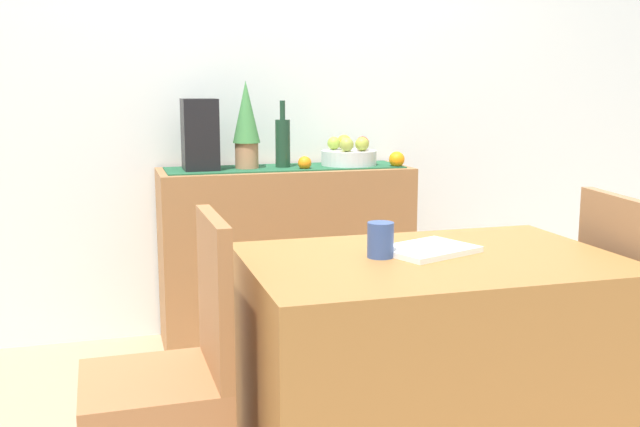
{
  "coord_description": "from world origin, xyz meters",
  "views": [
    {
      "loc": [
        -0.8,
        -2.54,
        1.26
      ],
      "look_at": [
        0.04,
        0.35,
        0.73
      ],
      "focal_mm": 41.35,
      "sensor_mm": 36.0,
      "label": 1
    }
  ],
  "objects": [
    {
      "name": "wine_bottle",
      "position": [
        0.01,
        0.92,
        0.99
      ],
      "size": [
        0.07,
        0.07,
        0.32
      ],
      "color": "#1B3B27",
      "rests_on": "sideboard_console"
    },
    {
      "name": "sideboard_console",
      "position": [
        0.03,
        0.92,
        0.43
      ],
      "size": [
        1.21,
        0.42,
        0.86
      ],
      "primitive_type": "cube",
      "color": "#95653B",
      "rests_on": "ground"
    },
    {
      "name": "apple_center",
      "position": [
        0.35,
        1.0,
        0.97
      ],
      "size": [
        0.07,
        0.07,
        0.07
      ],
      "primitive_type": "sphere",
      "color": "gold",
      "rests_on": "fruit_bowl"
    },
    {
      "name": "apple_upper",
      "position": [
        0.43,
        0.94,
        0.97
      ],
      "size": [
        0.07,
        0.07,
        0.07
      ],
      "primitive_type": "sphere",
      "color": "red",
      "rests_on": "fruit_bowl"
    },
    {
      "name": "coffee_maker",
      "position": [
        -0.38,
        0.92,
        1.03
      ],
      "size": [
        0.16,
        0.18,
        0.34
      ],
      "primitive_type": "cube",
      "color": "black",
      "rests_on": "sideboard_console"
    },
    {
      "name": "room_wall_rear",
      "position": [
        0.0,
        1.18,
        1.35
      ],
      "size": [
        6.4,
        0.06,
        2.7
      ],
      "primitive_type": "cube",
      "color": "silver",
      "rests_on": "ground"
    },
    {
      "name": "fruit_bowl",
      "position": [
        0.35,
        0.92,
        0.9
      ],
      "size": [
        0.27,
        0.27,
        0.07
      ],
      "primitive_type": "cylinder",
      "color": "silver",
      "rests_on": "table_runner"
    },
    {
      "name": "potted_plant",
      "position": [
        -0.16,
        0.92,
        1.08
      ],
      "size": [
        0.13,
        0.13,
        0.42
      ],
      "color": "#AE7954",
      "rests_on": "sideboard_console"
    },
    {
      "name": "table_runner",
      "position": [
        0.03,
        0.92,
        0.86
      ],
      "size": [
        1.14,
        0.32,
        0.01
      ],
      "primitive_type": "cube",
      "color": "#1E5333",
      "rests_on": "sideboard_console"
    },
    {
      "name": "apple_front",
      "position": [
        0.4,
        0.87,
        0.97
      ],
      "size": [
        0.07,
        0.07,
        0.07
      ],
      "primitive_type": "sphere",
      "color": "#97A339",
      "rests_on": "fruit_bowl"
    },
    {
      "name": "orange_loose_near_bowl",
      "position": [
        0.1,
        0.83,
        0.89
      ],
      "size": [
        0.06,
        0.06,
        0.06
      ],
      "primitive_type": "sphere",
      "color": "orange",
      "rests_on": "sideboard_console"
    },
    {
      "name": "orange_loose_far",
      "position": [
        0.56,
        0.81,
        0.9
      ],
      "size": [
        0.08,
        0.08,
        0.08
      ],
      "primitive_type": "sphere",
      "color": "orange",
      "rests_on": "sideboard_console"
    },
    {
      "name": "dining_table",
      "position": [
        0.14,
        -0.53,
        0.37
      ],
      "size": [
        1.13,
        0.76,
        0.74
      ],
      "primitive_type": "cube",
      "color": "#9C6934",
      "rests_on": "ground"
    },
    {
      "name": "apple_left",
      "position": [
        0.32,
        0.86,
        0.97
      ],
      "size": [
        0.07,
        0.07,
        0.07
      ],
      "primitive_type": "sphere",
      "color": "#93A03F",
      "rests_on": "fruit_bowl"
    },
    {
      "name": "ground_plane",
      "position": [
        0.0,
        0.0,
        -0.01
      ],
      "size": [
        6.4,
        6.4,
        0.02
      ],
      "primitive_type": "cube",
      "color": "tan",
      "rests_on": "ground"
    },
    {
      "name": "apple_right",
      "position": [
        0.29,
        0.98,
        0.97
      ],
      "size": [
        0.07,
        0.07,
        0.07
      ],
      "primitive_type": "sphere",
      "color": "#8FAF37",
      "rests_on": "fruit_bowl"
    },
    {
      "name": "coffee_cup",
      "position": [
        -0.01,
        -0.49,
        0.79
      ],
      "size": [
        0.08,
        0.08,
        0.11
      ],
      "primitive_type": "cylinder",
      "color": "#314A87",
      "rests_on": "dining_table"
    },
    {
      "name": "open_book",
      "position": [
        0.15,
        -0.47,
        0.75
      ],
      "size": [
        0.34,
        0.3,
        0.02
      ],
      "primitive_type": "cube",
      "rotation": [
        0.0,
        0.0,
        0.38
      ],
      "color": "white",
      "rests_on": "dining_table"
    }
  ]
}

